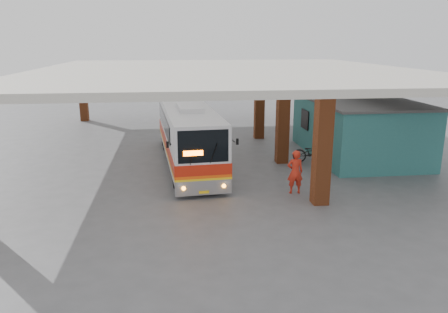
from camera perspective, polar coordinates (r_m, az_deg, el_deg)
ground at (r=19.66m, az=1.14°, el=-3.38°), size 90.00×90.00×0.00m
brick_columns at (r=24.17m, az=2.86°, el=5.36°), size 20.10×21.60×4.35m
canopy_roof at (r=25.24m, az=0.23°, el=11.10°), size 21.00×23.00×0.30m
shop_building at (r=25.09m, az=17.05°, el=3.66°), size 5.20×8.20×3.11m
coach_bus at (r=22.31m, az=-4.75°, el=2.97°), size 3.08×11.04×3.18m
motorcycle at (r=23.04m, az=11.52°, el=0.45°), size 2.17×1.44×1.08m
pedestrian at (r=18.26m, az=9.27°, el=-2.00°), size 0.68×0.45×1.84m
red_chair at (r=27.30m, az=8.12°, el=2.39°), size 0.47×0.47×0.71m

